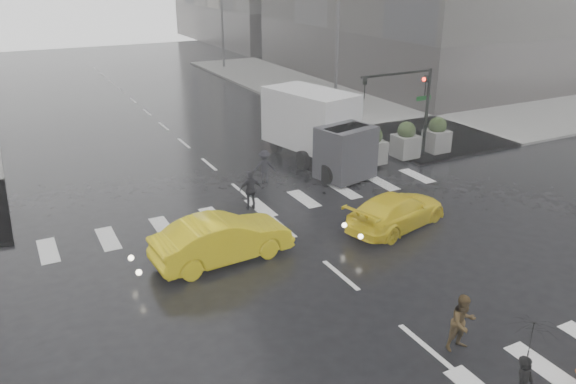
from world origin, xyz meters
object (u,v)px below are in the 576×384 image
box_truck (319,127)px  taxi_mid (222,239)px  traffic_signal_pole (412,97)px  pedestrian_brown (463,323)px

box_truck → taxi_mid: bearing=-150.7°
traffic_signal_pole → taxi_mid: (-11.91, -5.35, -2.46)m
traffic_signal_pole → pedestrian_brown: traffic_signal_pole is taller
pedestrian_brown → traffic_signal_pole: bearing=60.0°
traffic_signal_pole → box_truck: bearing=159.3°
pedestrian_brown → taxi_mid: size_ratio=0.33×
pedestrian_brown → box_truck: bearing=77.4°
traffic_signal_pole → box_truck: traffic_signal_pole is taller
taxi_mid → traffic_signal_pole: bearing=-69.9°
taxi_mid → box_truck: 10.43m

